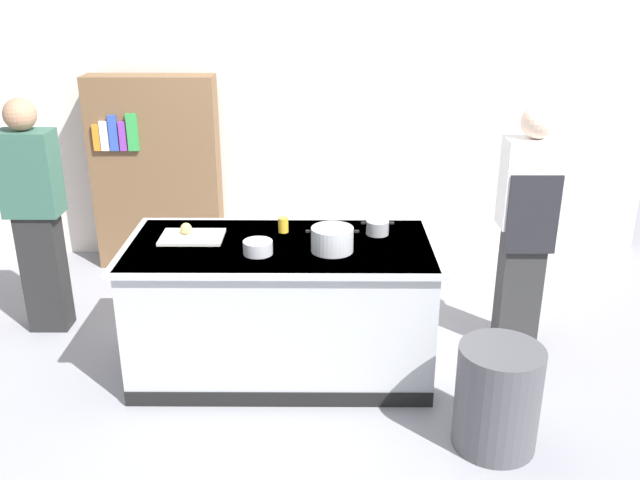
{
  "coord_description": "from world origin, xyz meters",
  "views": [
    {
      "loc": [
        0.27,
        -4.02,
        2.5
      ],
      "look_at": [
        0.25,
        0.2,
        0.85
      ],
      "focal_mm": 38.47,
      "sensor_mm": 36.0,
      "label": 1
    }
  ],
  "objects_px": {
    "sauce_pan": "(377,227)",
    "mixing_bowl": "(258,247)",
    "juice_cup": "(283,225)",
    "trash_bin": "(497,397)",
    "stock_pot": "(332,239)",
    "person_guest": "(35,213)",
    "person_chef": "(526,224)",
    "onion": "(186,228)",
    "bookshelf": "(157,173)"
  },
  "relations": [
    {
      "from": "onion",
      "to": "person_chef",
      "type": "height_order",
      "value": "person_chef"
    },
    {
      "from": "sauce_pan",
      "to": "mixing_bowl",
      "type": "height_order",
      "value": "sauce_pan"
    },
    {
      "from": "sauce_pan",
      "to": "stock_pot",
      "type": "bearing_deg",
      "value": -135.68
    },
    {
      "from": "onion",
      "to": "person_guest",
      "type": "height_order",
      "value": "person_guest"
    },
    {
      "from": "mixing_bowl",
      "to": "juice_cup",
      "type": "xyz_separation_m",
      "value": [
        0.13,
        0.37,
        0.01
      ]
    },
    {
      "from": "stock_pot",
      "to": "juice_cup",
      "type": "relative_size",
      "value": 3.26
    },
    {
      "from": "stock_pot",
      "to": "juice_cup",
      "type": "xyz_separation_m",
      "value": [
        -0.32,
        0.33,
        -0.03
      ]
    },
    {
      "from": "onion",
      "to": "mixing_bowl",
      "type": "bearing_deg",
      "value": -30.1
    },
    {
      "from": "person_guest",
      "to": "juice_cup",
      "type": "bearing_deg",
      "value": 69.13
    },
    {
      "from": "person_chef",
      "to": "person_guest",
      "type": "height_order",
      "value": "same"
    },
    {
      "from": "person_chef",
      "to": "onion",
      "type": "bearing_deg",
      "value": 86.61
    },
    {
      "from": "onion",
      "to": "juice_cup",
      "type": "distance_m",
      "value": 0.63
    },
    {
      "from": "juice_cup",
      "to": "trash_bin",
      "type": "bearing_deg",
      "value": -39.56
    },
    {
      "from": "stock_pot",
      "to": "trash_bin",
      "type": "bearing_deg",
      "value": -37.14
    },
    {
      "from": "onion",
      "to": "trash_bin",
      "type": "bearing_deg",
      "value": -26.55
    },
    {
      "from": "bookshelf",
      "to": "juice_cup",
      "type": "bearing_deg",
      "value": -52.7
    },
    {
      "from": "stock_pot",
      "to": "bookshelf",
      "type": "relative_size",
      "value": 0.19
    },
    {
      "from": "stock_pot",
      "to": "bookshelf",
      "type": "height_order",
      "value": "bookshelf"
    },
    {
      "from": "sauce_pan",
      "to": "trash_bin",
      "type": "xyz_separation_m",
      "value": [
        0.61,
        -0.98,
        -0.64
      ]
    },
    {
      "from": "sauce_pan",
      "to": "person_guest",
      "type": "height_order",
      "value": "person_guest"
    },
    {
      "from": "trash_bin",
      "to": "bookshelf",
      "type": "xyz_separation_m",
      "value": [
        -2.44,
        2.6,
        0.54
      ]
    },
    {
      "from": "stock_pot",
      "to": "mixing_bowl",
      "type": "xyz_separation_m",
      "value": [
        -0.45,
        -0.05,
        -0.03
      ]
    },
    {
      "from": "onion",
      "to": "stock_pot",
      "type": "relative_size",
      "value": 0.23
    },
    {
      "from": "onion",
      "to": "bookshelf",
      "type": "distance_m",
      "value": 1.77
    },
    {
      "from": "bookshelf",
      "to": "stock_pot",
      "type": "bearing_deg",
      "value": -51.38
    },
    {
      "from": "stock_pot",
      "to": "person_chef",
      "type": "bearing_deg",
      "value": 18.86
    },
    {
      "from": "juice_cup",
      "to": "trash_bin",
      "type": "relative_size",
      "value": 0.16
    },
    {
      "from": "stock_pot",
      "to": "person_guest",
      "type": "height_order",
      "value": "person_guest"
    },
    {
      "from": "mixing_bowl",
      "to": "person_guest",
      "type": "xyz_separation_m",
      "value": [
        -1.65,
        0.72,
        -0.03
      ]
    },
    {
      "from": "trash_bin",
      "to": "person_guest",
      "type": "relative_size",
      "value": 0.36
    },
    {
      "from": "person_chef",
      "to": "trash_bin",
      "type": "bearing_deg",
      "value": 151.58
    },
    {
      "from": "stock_pot",
      "to": "mixing_bowl",
      "type": "relative_size",
      "value": 1.8
    },
    {
      "from": "onion",
      "to": "person_chef",
      "type": "distance_m",
      "value": 2.27
    },
    {
      "from": "juice_cup",
      "to": "person_chef",
      "type": "relative_size",
      "value": 0.06
    },
    {
      "from": "onion",
      "to": "mixing_bowl",
      "type": "relative_size",
      "value": 0.41
    },
    {
      "from": "onion",
      "to": "bookshelf",
      "type": "xyz_separation_m",
      "value": [
        -0.58,
        1.67,
        -0.1
      ]
    },
    {
      "from": "stock_pot",
      "to": "bookshelf",
      "type": "xyz_separation_m",
      "value": [
        -1.53,
        1.91,
        -0.12
      ]
    },
    {
      "from": "onion",
      "to": "stock_pot",
      "type": "distance_m",
      "value": 0.97
    },
    {
      "from": "person_chef",
      "to": "stock_pot",
      "type": "bearing_deg",
      "value": 100.05
    },
    {
      "from": "sauce_pan",
      "to": "mixing_bowl",
      "type": "xyz_separation_m",
      "value": [
        -0.75,
        -0.34,
        -0.0
      ]
    },
    {
      "from": "stock_pot",
      "to": "person_guest",
      "type": "bearing_deg",
      "value": 162.18
    },
    {
      "from": "stock_pot",
      "to": "trash_bin",
      "type": "distance_m",
      "value": 1.33
    },
    {
      "from": "sauce_pan",
      "to": "trash_bin",
      "type": "bearing_deg",
      "value": -58.06
    },
    {
      "from": "onion",
      "to": "person_chef",
      "type": "bearing_deg",
      "value": 5.41
    },
    {
      "from": "person_chef",
      "to": "bookshelf",
      "type": "bearing_deg",
      "value": 54.05
    },
    {
      "from": "mixing_bowl",
      "to": "juice_cup",
      "type": "height_order",
      "value": "juice_cup"
    },
    {
      "from": "person_chef",
      "to": "bookshelf",
      "type": "distance_m",
      "value": 3.2
    },
    {
      "from": "person_chef",
      "to": "sauce_pan",
      "type": "bearing_deg",
      "value": 90.02
    },
    {
      "from": "person_guest",
      "to": "person_chef",
      "type": "bearing_deg",
      "value": 76.46
    },
    {
      "from": "onion",
      "to": "mixing_bowl",
      "type": "height_order",
      "value": "onion"
    }
  ]
}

